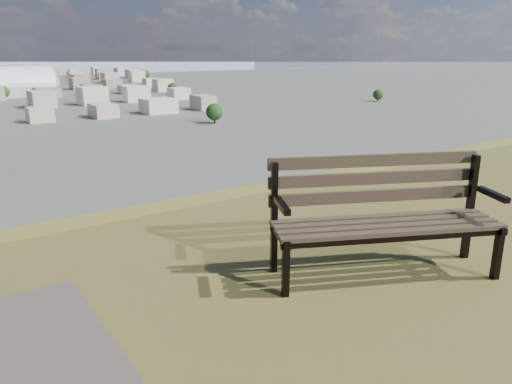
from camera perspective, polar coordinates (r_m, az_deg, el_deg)
park_bench at (r=4.54m, az=14.22°, el=-1.96°), size 2.05×1.40×1.03m
arena at (r=322.60m, az=-26.90°, el=10.58°), size 52.89×22.90×22.21m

